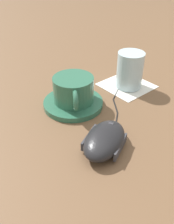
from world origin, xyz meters
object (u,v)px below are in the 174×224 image
(coffee_cup, at_px, (74,90))
(drinking_glass, at_px, (130,70))
(saucer, at_px, (73,103))
(computer_mouse, at_px, (105,140))

(coffee_cup, height_order, drinking_glass, drinking_glass)
(saucer, xyz_separation_m, drinking_glass, (-0.16, 0.03, 0.04))
(coffee_cup, xyz_separation_m, computer_mouse, (0.05, 0.14, -0.02))
(computer_mouse, bearing_deg, coffee_cup, -109.65)
(computer_mouse, relative_size, drinking_glass, 1.44)
(computer_mouse, height_order, drinking_glass, drinking_glass)
(drinking_glass, bearing_deg, computer_mouse, 28.72)
(computer_mouse, xyz_separation_m, drinking_glass, (-0.20, -0.11, 0.03))
(saucer, height_order, computer_mouse, computer_mouse)
(saucer, distance_m, computer_mouse, 0.15)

